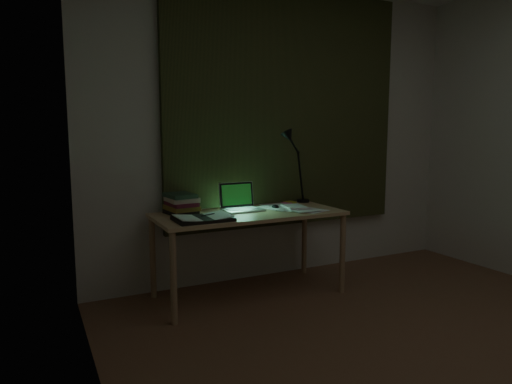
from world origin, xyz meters
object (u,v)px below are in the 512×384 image
at_px(laptop, 243,197).
at_px(open_textbook, 203,218).
at_px(book_stack, 181,203).
at_px(desk, 249,254).
at_px(loose_papers, 287,208).
at_px(desk_lamp, 303,168).

distance_m(laptop, open_textbook, 0.47).
bearing_deg(book_stack, desk, -19.69).
bearing_deg(open_textbook, laptop, 28.64).
bearing_deg(open_textbook, loose_papers, 10.89).
bearing_deg(open_textbook, desk, 18.54).
xyz_separation_m(loose_papers, desk_lamp, (0.30, 0.24, 0.29)).
height_order(desk, loose_papers, loose_papers).
height_order(laptop, open_textbook, laptop).
height_order(desk, book_stack, book_stack).
relative_size(laptop, loose_papers, 0.92).
relative_size(desk, book_stack, 5.88).
distance_m(laptop, loose_papers, 0.37).
bearing_deg(desk, desk_lamp, 21.25).
bearing_deg(open_textbook, book_stack, 100.43).
bearing_deg(laptop, desk, -83.56).
bearing_deg(loose_papers, desk, -179.19).
distance_m(open_textbook, book_stack, 0.32).
distance_m(desk, laptop, 0.44).
xyz_separation_m(laptop, book_stack, (-0.46, 0.09, -0.03)).
bearing_deg(book_stack, loose_papers, -11.47).
xyz_separation_m(open_textbook, loose_papers, (0.76, 0.14, -0.01)).
bearing_deg(book_stack, desk_lamp, 4.03).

